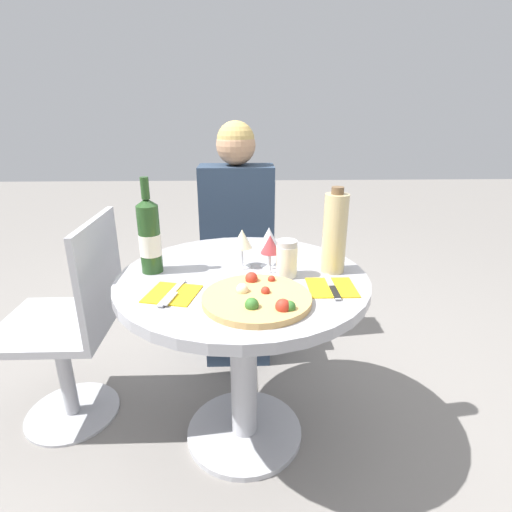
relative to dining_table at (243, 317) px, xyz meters
name	(u,v)px	position (x,y,z in m)	size (l,w,h in m)	color
ground_plane	(245,433)	(0.00, 0.00, -0.54)	(12.00, 12.00, 0.00)	gray
dining_table	(243,317)	(0.00, 0.00, 0.00)	(0.87, 0.87, 0.70)	#B2B2B7
chair_behind_diner	(238,263)	(-0.03, 0.82, -0.11)	(0.43, 0.43, 0.86)	#ADADB2
seated_diner	(237,252)	(-0.03, 0.68, 0.00)	(0.38, 0.41, 1.19)	#28384C
chair_empty_side	(73,328)	(-0.68, 0.14, -0.11)	(0.43, 0.43, 0.86)	#ADADB2
pizza_large	(258,298)	(0.05, -0.20, 0.18)	(0.33, 0.33, 0.05)	tan
wine_bottle	(150,236)	(-0.32, 0.05, 0.29)	(0.08, 0.08, 0.33)	#23471E
tall_carafe	(335,233)	(0.32, 0.03, 0.30)	(0.08, 0.08, 0.30)	tan
sugar_shaker	(287,259)	(0.15, -0.01, 0.23)	(0.07, 0.07, 0.13)	silver
wine_glass_back_left	(241,240)	(0.00, 0.08, 0.27)	(0.07, 0.07, 0.14)	silver
wine_glass_back_right	(269,238)	(0.10, 0.08, 0.27)	(0.07, 0.07, 0.15)	silver
wine_glass_front_right	(270,245)	(0.10, 0.01, 0.27)	(0.07, 0.07, 0.14)	silver
place_setting_left	(172,294)	(-0.22, -0.15, 0.17)	(0.18, 0.19, 0.01)	gold
place_setting_right	(332,288)	(0.29, -0.12, 0.17)	(0.15, 0.19, 0.01)	gold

